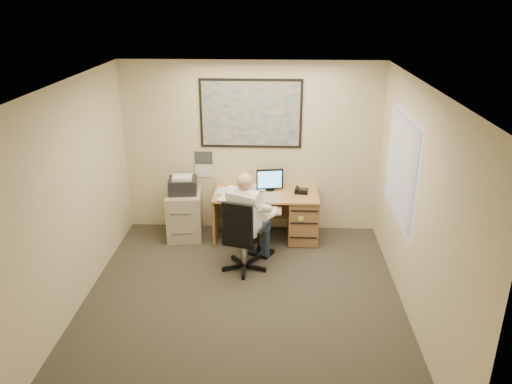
{
  "coord_description": "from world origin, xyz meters",
  "views": [
    {
      "loc": [
        0.41,
        -5.22,
        3.6
      ],
      "look_at": [
        0.12,
        1.3,
        1.0
      ],
      "focal_mm": 35.0,
      "sensor_mm": 36.0,
      "label": 1
    }
  ],
  "objects_px": {
    "filing_cabinet": "(184,211)",
    "desk": "(287,211)",
    "person": "(244,222)",
    "office_chair": "(245,250)"
  },
  "relations": [
    {
      "from": "desk",
      "to": "filing_cabinet",
      "type": "distance_m",
      "value": 1.61
    },
    {
      "from": "desk",
      "to": "person",
      "type": "xyz_separation_m",
      "value": [
        -0.6,
        -0.97,
        0.26
      ]
    },
    {
      "from": "desk",
      "to": "office_chair",
      "type": "bearing_deg",
      "value": -119.27
    },
    {
      "from": "office_chair",
      "to": "filing_cabinet",
      "type": "bearing_deg",
      "value": 152.07
    },
    {
      "from": "filing_cabinet",
      "to": "person",
      "type": "bearing_deg",
      "value": -49.36
    },
    {
      "from": "filing_cabinet",
      "to": "person",
      "type": "height_order",
      "value": "person"
    },
    {
      "from": "filing_cabinet",
      "to": "person",
      "type": "distance_m",
      "value": 1.4
    },
    {
      "from": "desk",
      "to": "filing_cabinet",
      "type": "height_order",
      "value": "desk"
    },
    {
      "from": "filing_cabinet",
      "to": "desk",
      "type": "bearing_deg",
      "value": -5.15
    },
    {
      "from": "office_chair",
      "to": "person",
      "type": "bearing_deg",
      "value": 117.86
    }
  ]
}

